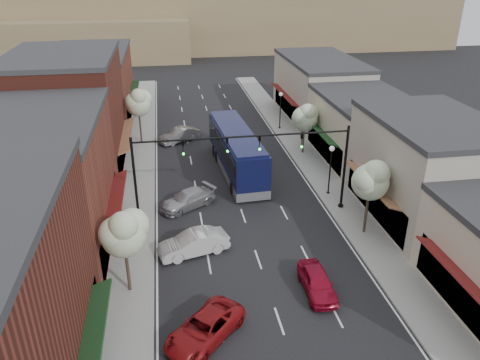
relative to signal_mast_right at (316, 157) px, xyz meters
name	(u,v)px	position (x,y,z in m)	size (l,w,h in m)	color
ground	(264,277)	(-5.62, -8.00, -4.62)	(160.00, 160.00, 0.00)	black
sidewalk_left	(139,169)	(-14.02, 10.50, -4.55)	(2.80, 73.00, 0.15)	gray
sidewalk_right	(308,158)	(2.78, 10.50, -4.55)	(2.80, 73.00, 0.15)	gray
curb_left	(153,168)	(-12.62, 10.50, -4.55)	(0.25, 73.00, 0.17)	gray
curb_right	(294,159)	(1.38, 10.50, -4.55)	(0.25, 73.00, 0.17)	gray
bldg_left_midnear	(36,186)	(-19.85, -2.00, 0.03)	(10.14, 14.10, 9.40)	brown
bldg_left_midfar	(69,114)	(-19.86, 12.00, 0.78)	(10.14, 14.10, 10.90)	maroon
bldg_left_far	(92,86)	(-19.84, 28.00, -0.46)	(10.14, 18.10, 8.40)	brown
bldg_right_midnear	(427,169)	(8.10, -2.00, -0.72)	(9.14, 12.10, 7.90)	#A29B8B
bldg_right_midfar	(363,128)	(8.08, 10.00, -1.46)	(9.14, 12.10, 6.40)	beige
bldg_right_far	(319,89)	(8.09, 24.00, -0.96)	(9.14, 16.10, 7.40)	#A29B8B
hill_far	(184,19)	(-5.62, 82.00, 1.38)	(120.00, 30.00, 12.00)	#7A6647
hill_near	(63,39)	(-30.62, 70.00, -0.62)	(50.00, 20.00, 8.00)	#7A6647
signal_mast_right	(316,157)	(0.00, 0.00, 0.00)	(8.22, 0.46, 7.00)	black
signal_mast_left	(167,167)	(-11.24, 0.00, 0.00)	(8.22, 0.46, 7.00)	black
tree_right_near	(372,179)	(2.73, -4.05, -0.17)	(2.85, 2.65, 5.95)	#47382B
tree_right_far	(305,117)	(2.73, 11.95, -0.63)	(2.85, 2.65, 5.43)	#47382B
tree_left_near	(124,232)	(-13.87, -8.05, -0.40)	(2.85, 2.65, 5.69)	#47382B
tree_left_far	(138,102)	(-13.87, 17.95, -0.02)	(2.85, 2.65, 6.13)	#47382B
lamp_post_near	(331,162)	(2.18, 2.50, -1.62)	(0.44, 0.44, 4.44)	black
lamp_post_far	(280,104)	(2.18, 20.00, -1.62)	(0.44, 0.44, 4.44)	black
coach_bus	(236,151)	(-4.82, 8.58, -2.50)	(3.73, 13.55, 4.09)	#0E1138
red_hatchback	(317,282)	(-2.80, -9.87, -3.91)	(1.68, 4.17, 1.42)	maroon
parked_car_a	(205,328)	(-9.82, -12.65, -3.94)	(2.27, 4.92, 1.37)	maroon
parked_car_b	(193,243)	(-9.82, -4.55, -3.83)	(1.67, 4.79, 1.58)	silver
parked_car_c	(187,199)	(-9.82, 2.17, -3.92)	(1.96, 4.83, 1.40)	#A5A5AA
parked_car_e	(179,135)	(-9.82, 17.57, -3.86)	(1.62, 4.64, 1.53)	gray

